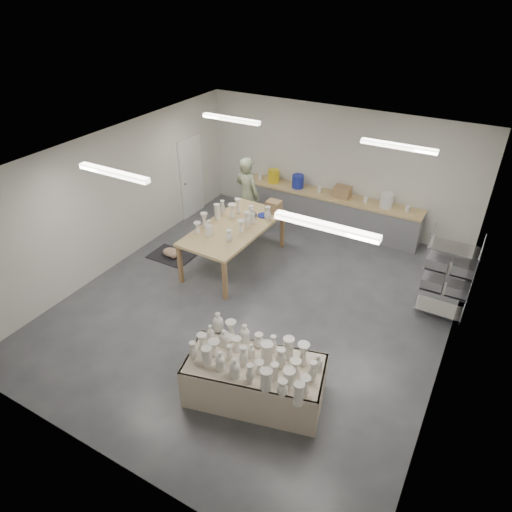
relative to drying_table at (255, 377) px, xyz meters
The scene contains 9 objects.
room 2.97m from the drying_table, 119.13° to the left, with size 8.00×8.02×3.00m.
back_counter 5.88m from the drying_table, 100.94° to the left, with size 4.60×0.60×1.24m.
wire_shelf 4.10m from the drying_table, 59.05° to the left, with size 0.88×0.48×1.80m.
drying_table is the anchor object (origin of this frame).
work_table 3.96m from the drying_table, 125.34° to the left, with size 1.35×2.58×1.32m.
rug 4.58m from the drying_table, 144.77° to the left, with size 1.00×0.70×0.02m, color black.
cat 4.55m from the drying_table, 144.76° to the left, with size 0.45×0.34×0.18m.
potter 5.46m from the drying_table, 121.48° to the left, with size 0.70×0.46×1.93m, color gray.
red_stool 5.67m from the drying_table, 120.05° to the left, with size 0.37×0.37×0.33m.
Camera 1 is at (3.51, -6.32, 5.68)m, focal length 32.00 mm.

